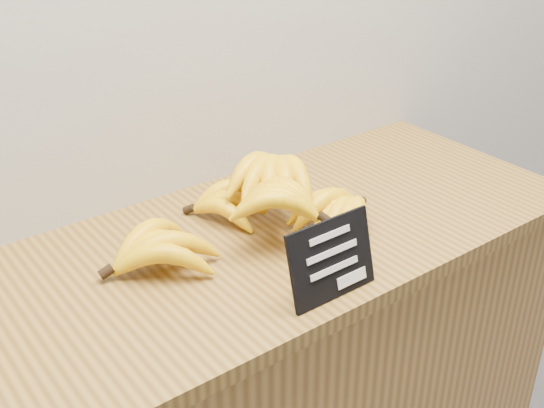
{
  "coord_description": "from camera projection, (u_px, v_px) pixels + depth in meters",
  "views": [
    {
      "loc": [
        -0.64,
        1.87,
        1.58
      ],
      "look_at": [
        -0.01,
        2.7,
        1.02
      ],
      "focal_mm": 45.0,
      "sensor_mm": 36.0,
      "label": 1
    }
  ],
  "objects": [
    {
      "name": "counter_top",
      "position": [
        256.0,
        244.0,
        1.27
      ],
      "size": [
        1.3,
        0.54,
        0.03
      ],
      "primitive_type": "cube",
      "color": "olive",
      "rests_on": "counter"
    },
    {
      "name": "banana_pile",
      "position": [
        258.0,
        207.0,
        1.25
      ],
      "size": [
        0.52,
        0.35,
        0.12
      ],
      "color": "yellow",
      "rests_on": "counter_top"
    },
    {
      "name": "chalkboard_sign",
      "position": [
        332.0,
        259.0,
        1.07
      ],
      "size": [
        0.16,
        0.04,
        0.13
      ],
      "primitive_type": "cube",
      "rotation": [
        -0.26,
        0.0,
        0.0
      ],
      "color": "black",
      "rests_on": "counter_top"
    }
  ]
}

